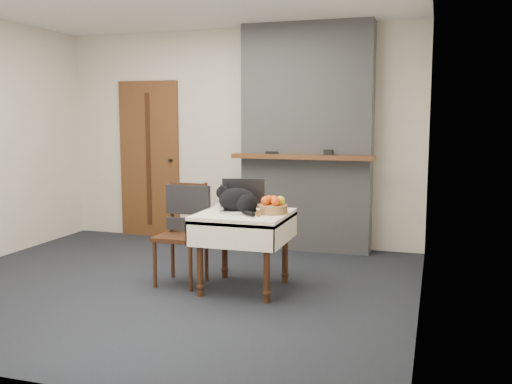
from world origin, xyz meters
TOP-DOWN VIEW (x-y plane):
  - ground at (0.00, 0.00)m, footprint 4.50×4.50m
  - room_shell at (0.00, 0.46)m, footprint 4.52×4.01m
  - door at (-1.20, 1.97)m, footprint 0.82×0.10m
  - chimney at (0.90, 1.85)m, footprint 1.62×0.48m
  - side_table at (0.73, 0.10)m, footprint 0.78×0.78m
  - laptop at (0.69, 0.18)m, footprint 0.46×0.42m
  - cat at (0.69, 0.07)m, footprint 0.47×0.37m
  - cream_jar at (0.49, 0.10)m, footprint 0.06×0.06m
  - pill_bottle at (0.91, -0.05)m, footprint 0.03×0.03m
  - fruit_basket at (0.98, 0.14)m, footprint 0.27×0.27m
  - desk_clutter at (0.86, 0.13)m, footprint 0.10×0.10m
  - chair at (0.12, 0.18)m, footprint 0.43×0.42m

SIDE VIEW (x-z plane):
  - ground at x=0.00m, z-range 0.00..0.00m
  - side_table at x=0.73m, z-range 0.24..0.94m
  - chair at x=0.12m, z-range 0.13..1.07m
  - desk_clutter at x=0.86m, z-range 0.70..0.71m
  - cream_jar at x=0.49m, z-range 0.70..0.77m
  - pill_bottle at x=0.91m, z-range 0.70..0.77m
  - fruit_basket at x=0.98m, z-range 0.69..0.84m
  - laptop at x=0.69m, z-range 0.63..0.92m
  - cat at x=0.69m, z-range 0.68..0.93m
  - door at x=-1.20m, z-range 0.00..2.00m
  - chimney at x=0.90m, z-range 0.00..2.60m
  - room_shell at x=0.00m, z-range 0.46..3.07m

